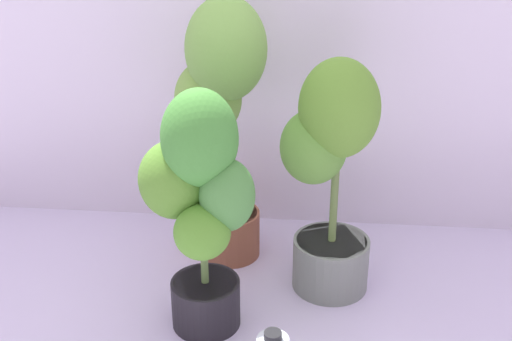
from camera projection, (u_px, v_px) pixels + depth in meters
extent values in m
cylinder|color=gray|center=(331.00, 263.00, 2.22)|extent=(0.26, 0.26, 0.18)
cylinder|color=#3A3520|center=(332.00, 242.00, 2.19)|extent=(0.24, 0.24, 0.02)
cylinder|color=olive|center=(336.00, 168.00, 2.07)|extent=(0.03, 0.03, 0.53)
ellipsoid|color=#5D8E2E|center=(339.00, 108.00, 1.99)|extent=(0.32, 0.30, 0.32)
ellipsoid|color=#5B9235|center=(313.00, 147.00, 2.07)|extent=(0.23, 0.23, 0.25)
cylinder|color=black|center=(206.00, 302.00, 2.04)|extent=(0.22, 0.22, 0.15)
cylinder|color=#3E3125|center=(205.00, 284.00, 2.01)|extent=(0.20, 0.20, 0.02)
cylinder|color=#5C7B3D|center=(202.00, 204.00, 1.89)|extent=(0.02, 0.02, 0.54)
ellipsoid|color=#428633|center=(200.00, 138.00, 1.81)|extent=(0.31, 0.31, 0.29)
ellipsoid|color=#54892C|center=(174.00, 180.00, 1.89)|extent=(0.26, 0.26, 0.24)
ellipsoid|color=#48843B|center=(227.00, 195.00, 1.85)|extent=(0.19, 0.18, 0.22)
ellipsoid|color=#56922D|center=(202.00, 232.00, 1.85)|extent=(0.21, 0.21, 0.16)
cylinder|color=brown|center=(230.00, 233.00, 2.41)|extent=(0.22, 0.22, 0.18)
cylinder|color=#413124|center=(229.00, 214.00, 2.38)|extent=(0.21, 0.21, 0.02)
cylinder|color=olive|center=(228.00, 124.00, 2.23)|extent=(0.02, 0.02, 0.69)
ellipsoid|color=#74AA48|center=(226.00, 49.00, 2.12)|extent=(0.29, 0.29, 0.35)
ellipsoid|color=#77A645|center=(208.00, 99.00, 2.22)|extent=(0.27, 0.26, 0.27)
cylinder|color=black|center=(273.00, 336.00, 1.68)|extent=(0.05, 0.05, 0.02)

